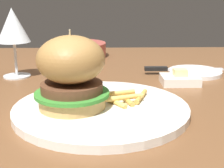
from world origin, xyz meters
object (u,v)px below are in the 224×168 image
table_knife (176,69)px  burger_sandwich (71,72)px  bread_plate (195,72)px  soup_bowl (76,49)px  main_plate (101,109)px  butter_dish (180,79)px  wine_glass (13,27)px

table_knife → burger_sandwich: bearing=-131.0°
table_knife → bread_plate: bearing=-0.2°
soup_bowl → main_plate: bearing=-80.1°
table_knife → soup_bowl: bearing=139.0°
butter_dish → soup_bowl: bearing=128.6°
table_knife → butter_dish: size_ratio=2.39×
burger_sandwich → butter_dish: size_ratio=1.55×
butter_dish → soup_bowl: soup_bowl is taller
bread_plate → table_knife: size_ratio=0.67×
burger_sandwich → butter_dish: bearing=38.9°
butter_dish → table_knife: bearing=82.4°
main_plate → wine_glass: bearing=130.5°
wine_glass → soup_bowl: bearing=64.6°
main_plate → soup_bowl: 0.53m
bread_plate → table_knife: table_knife is taller
burger_sandwich → wine_glass: 0.32m
main_plate → bread_plate: 0.37m
main_plate → table_knife: table_knife is taller
burger_sandwich → table_knife: (0.25, 0.28, -0.06)m
burger_sandwich → table_knife: 0.38m
main_plate → table_knife: (0.20, 0.27, 0.01)m
main_plate → bread_plate: size_ratio=2.23×
wine_glass → bread_plate: 0.48m
main_plate → wine_glass: wine_glass is taller
wine_glass → butter_dish: 0.42m
wine_glass → bread_plate: bearing=2.2°
burger_sandwich → bread_plate: (0.30, 0.28, -0.07)m
burger_sandwich → bread_plate: bearing=43.7°
bread_plate → butter_dish: 0.11m
main_plate → butter_dish: (0.18, 0.18, 0.00)m
soup_bowl → bread_plate: bearing=-36.6°
table_knife → butter_dish: 0.09m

